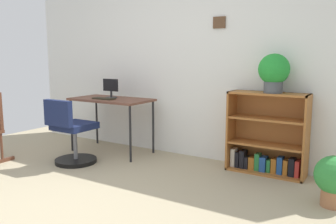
# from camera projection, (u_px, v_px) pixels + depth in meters

# --- Properties ---
(ground_plane) EXTENTS (6.24, 6.24, 0.00)m
(ground_plane) POSITION_uv_depth(u_px,v_px,m) (60.00, 208.00, 3.14)
(ground_plane) COLOR tan
(wall_back) EXTENTS (5.20, 0.12, 2.48)m
(wall_back) POSITION_uv_depth(u_px,v_px,m) (181.00, 64.00, 4.75)
(wall_back) COLOR silver
(wall_back) RESTS_ON ground_plane
(desk) EXTENTS (1.13, 0.59, 0.76)m
(desk) POSITION_uv_depth(u_px,v_px,m) (111.00, 103.00, 4.90)
(desk) COLOR brown
(desk) RESTS_ON ground_plane
(monitor) EXTENTS (0.25, 0.16, 0.27)m
(monitor) POSITION_uv_depth(u_px,v_px,m) (111.00, 88.00, 4.92)
(monitor) COLOR #262628
(monitor) RESTS_ON desk
(keyboard) EXTENTS (0.32, 0.13, 0.02)m
(keyboard) POSITION_uv_depth(u_px,v_px,m) (104.00, 99.00, 4.80)
(keyboard) COLOR #2A261A
(keyboard) RESTS_ON desk
(office_chair) EXTENTS (0.52, 0.55, 0.83)m
(office_chair) POSITION_uv_depth(u_px,v_px,m) (71.00, 136.00, 4.39)
(office_chair) COLOR black
(office_chair) RESTS_ON ground_plane
(bookshelf_low) EXTENTS (0.88, 0.30, 0.94)m
(bookshelf_low) POSITION_uv_depth(u_px,v_px,m) (267.00, 139.00, 4.07)
(bookshelf_low) COLOR #9F5F2B
(bookshelf_low) RESTS_ON ground_plane
(potted_plant_on_shelf) EXTENTS (0.34, 0.34, 0.43)m
(potted_plant_on_shelf) POSITION_uv_depth(u_px,v_px,m) (274.00, 71.00, 3.87)
(potted_plant_on_shelf) COLOR #474C51
(potted_plant_on_shelf) RESTS_ON bookshelf_low
(potted_plant_floor) EXTENTS (0.35, 0.35, 0.47)m
(potted_plant_floor) POSITION_uv_depth(u_px,v_px,m) (334.00, 178.00, 3.15)
(potted_plant_floor) COLOR #9E6642
(potted_plant_floor) RESTS_ON ground_plane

